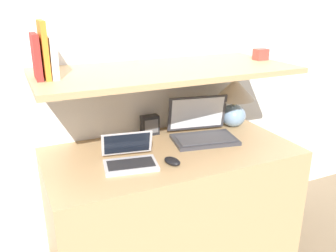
% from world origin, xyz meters
% --- Properties ---
extents(wall_back, '(6.00, 0.05, 2.40)m').
position_xyz_m(wall_back, '(0.00, 0.74, 1.20)').
color(wall_back, white).
rests_on(wall_back, ground_plane).
extents(desk, '(1.33, 0.68, 0.72)m').
position_xyz_m(desk, '(0.00, 0.34, 0.36)').
color(desk, tan).
rests_on(desk, ground_plane).
extents(back_riser, '(1.33, 0.04, 1.12)m').
position_xyz_m(back_riser, '(0.00, 0.70, 0.56)').
color(back_riser, white).
rests_on(back_riser, ground_plane).
extents(shelf, '(1.33, 0.61, 0.03)m').
position_xyz_m(shelf, '(0.00, 0.41, 1.13)').
color(shelf, tan).
rests_on(shelf, back_riser).
extents(table_lamp, '(0.25, 0.25, 0.31)m').
position_xyz_m(table_lamp, '(0.51, 0.52, 0.91)').
color(table_lamp, '#7593B2').
rests_on(table_lamp, desk).
extents(laptop_large, '(0.40, 0.34, 0.23)m').
position_xyz_m(laptop_large, '(0.23, 0.42, 0.77)').
color(laptop_large, '#333338').
rests_on(laptop_large, desk).
extents(laptop_small, '(0.29, 0.25, 0.15)m').
position_xyz_m(laptop_small, '(-0.26, 0.27, 0.75)').
color(laptop_small, silver).
rests_on(laptop_small, desk).
extents(computer_mouse, '(0.08, 0.11, 0.03)m').
position_xyz_m(computer_mouse, '(-0.07, 0.18, 0.73)').
color(computer_mouse, black).
rests_on(computer_mouse, desk).
extents(router_box, '(0.10, 0.06, 0.12)m').
position_xyz_m(router_box, '(-0.02, 0.60, 0.78)').
color(router_box, black).
rests_on(router_box, desk).
extents(book_red, '(0.03, 0.15, 0.20)m').
position_xyz_m(book_red, '(-0.62, 0.41, 1.24)').
color(book_red, '#A82823').
rests_on(book_red, shelf).
extents(book_orange, '(0.02, 0.16, 0.25)m').
position_xyz_m(book_orange, '(-0.59, 0.41, 1.27)').
color(book_orange, orange).
rests_on(book_orange, shelf).
extents(book_white, '(0.03, 0.16, 0.18)m').
position_xyz_m(book_white, '(-0.56, 0.41, 1.24)').
color(book_white, silver).
rests_on(book_white, shelf).
extents(shelf_gadget, '(0.07, 0.06, 0.06)m').
position_xyz_m(shelf_gadget, '(0.60, 0.41, 1.18)').
color(shelf_gadget, '#CC3D33').
rests_on(shelf_gadget, shelf).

